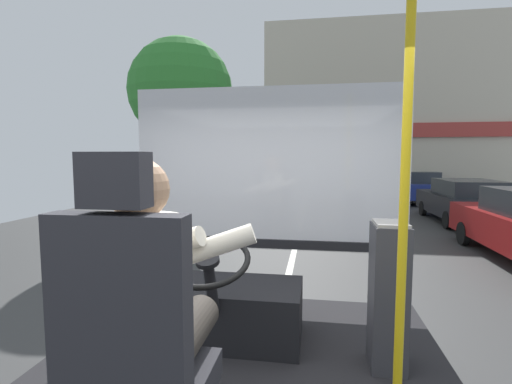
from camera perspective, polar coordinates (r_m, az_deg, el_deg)
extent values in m
cube|color=#393939|center=(10.79, 6.66, -5.54)|extent=(18.00, 44.00, 0.05)
cube|color=silver|center=(10.79, 6.66, -5.40)|extent=(0.12, 39.60, 0.00)
cube|color=#28282D|center=(1.38, -20.12, -16.82)|extent=(0.48, 0.10, 0.66)
cube|color=#28282D|center=(1.28, -20.76, 1.73)|extent=(0.22, 0.10, 0.18)
cylinder|color=#332D28|center=(1.73, -10.91, -20.72)|extent=(0.17, 0.50, 0.17)
cylinder|color=#332D28|center=(1.80, -17.00, -19.79)|extent=(0.17, 0.50, 0.17)
cylinder|color=silver|center=(1.52, -17.05, -15.36)|extent=(0.32, 0.32, 0.62)
cube|color=black|center=(1.64, -14.52, -10.99)|extent=(0.06, 0.01, 0.39)
sphere|color=#A37A5B|center=(1.43, -17.51, 0.45)|extent=(0.23, 0.23, 0.23)
cylinder|color=silver|center=(1.68, -9.82, -9.24)|extent=(0.58, 0.19, 0.27)
cylinder|color=silver|center=(1.76, -16.35, -8.73)|extent=(0.58, 0.19, 0.27)
cube|color=black|center=(2.86, -4.76, -17.57)|extent=(1.10, 0.56, 0.40)
cylinder|color=black|center=(2.43, -6.86, -14.08)|extent=(0.07, 0.21, 0.39)
torus|color=black|center=(2.31, -7.40, -10.32)|extent=(0.52, 0.50, 0.22)
cylinder|color=black|center=(2.31, -7.40, -10.32)|extent=(0.15, 0.15, 0.08)
cylinder|color=gold|center=(1.88, 21.59, -2.76)|extent=(0.04, 0.04, 2.12)
cube|color=#333338|center=(2.54, 19.48, -14.80)|extent=(0.21, 0.28, 0.90)
cube|color=#9E9993|center=(2.42, 19.82, -4.52)|extent=(0.19, 0.25, 0.02)
cube|color=silver|center=(3.44, 1.81, 4.32)|extent=(2.50, 0.01, 1.40)
cube|color=black|center=(3.53, 1.78, -7.79)|extent=(2.50, 0.08, 0.08)
cylinder|color=#4C3828|center=(9.96, -11.15, 1.85)|extent=(0.25, 0.25, 2.83)
sphere|color=#2D7A2D|center=(10.09, -11.39, 14.86)|extent=(2.64, 2.64, 2.64)
cube|color=#BCB29E|center=(20.09, 20.57, 10.67)|extent=(12.45, 5.33, 7.97)
cube|color=#9E332D|center=(17.37, 22.27, 8.72)|extent=(11.96, 0.12, 0.60)
cylinder|color=black|center=(9.83, 29.05, -5.55)|extent=(0.14, 0.53, 0.53)
cube|color=black|center=(13.16, 29.20, -1.68)|extent=(1.85, 3.95, 0.61)
cube|color=#282D33|center=(12.89, 29.67, 0.57)|extent=(1.52, 2.17, 0.46)
cylinder|color=black|center=(14.64, 30.73, -2.30)|extent=(0.14, 0.50, 0.50)
cylinder|color=black|center=(14.09, 24.08, -2.28)|extent=(0.14, 0.50, 0.50)
cylinder|color=black|center=(11.76, 27.15, -3.84)|extent=(0.14, 0.50, 0.50)
cube|color=navy|center=(18.12, 22.86, 0.41)|extent=(1.87, 3.91, 0.64)
cube|color=#282D33|center=(17.85, 23.10, 2.14)|extent=(1.53, 2.15, 0.49)
cylinder|color=black|center=(19.54, 24.51, -0.26)|extent=(0.14, 0.52, 0.52)
cylinder|color=black|center=(19.14, 19.39, -0.18)|extent=(0.14, 0.52, 0.52)
cylinder|color=black|center=(17.22, 26.64, -1.04)|extent=(0.14, 0.52, 0.52)
cylinder|color=black|center=(16.77, 20.85, -0.97)|extent=(0.14, 0.52, 0.52)
cube|color=#195633|center=(22.55, 21.04, 1.42)|extent=(1.95, 4.24, 0.66)
cube|color=#282D33|center=(22.27, 21.23, 2.86)|extent=(1.60, 2.33, 0.50)
cylinder|color=black|center=(24.05, 22.54, 0.81)|extent=(0.14, 0.54, 0.54)
cylinder|color=black|center=(23.69, 18.17, 0.88)|extent=(0.14, 0.54, 0.54)
cylinder|color=black|center=(21.51, 24.15, 0.25)|extent=(0.14, 0.54, 0.54)
cylinder|color=black|center=(21.11, 19.28, 0.33)|extent=(0.14, 0.54, 0.54)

